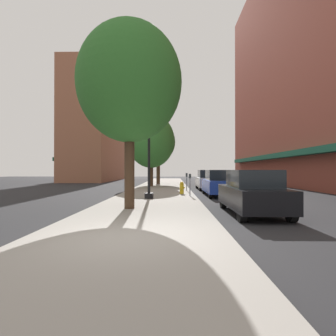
# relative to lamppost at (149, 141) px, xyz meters

# --- Properties ---
(ground_plane) EXTENTS (90.00, 90.00, 0.00)m
(ground_plane) POSITION_rel_lamppost_xyz_m (4.25, 9.61, -3.20)
(ground_plane) COLOR #232326
(sidewalk_slab) EXTENTS (4.80, 50.00, 0.12)m
(sidewalk_slab) POSITION_rel_lamppost_xyz_m (0.25, 10.61, -3.14)
(sidewalk_slab) COLOR gray
(sidewalk_slab) RESTS_ON ground
(building_right_brick) EXTENTS (6.80, 40.00, 26.98)m
(building_right_brick) POSITION_rel_lamppost_xyz_m (15.24, 13.61, 10.26)
(building_right_brick) COLOR brown
(building_right_brick) RESTS_ON ground
(building_far_background) EXTENTS (6.80, 18.00, 16.65)m
(building_far_background) POSITION_rel_lamppost_xyz_m (-10.76, 28.61, 5.10)
(building_far_background) COLOR #9E6047
(building_far_background) RESTS_ON ground
(lamppost) EXTENTS (0.48, 0.48, 5.90)m
(lamppost) POSITION_rel_lamppost_xyz_m (0.00, 0.00, 0.00)
(lamppost) COLOR black
(lamppost) RESTS_ON sidewalk_slab
(fire_hydrant) EXTENTS (0.33, 0.26, 0.79)m
(fire_hydrant) POSITION_rel_lamppost_xyz_m (1.86, 2.89, -2.68)
(fire_hydrant) COLOR gold
(fire_hydrant) RESTS_ON sidewalk_slab
(parking_meter_near) EXTENTS (0.14, 0.09, 1.31)m
(parking_meter_near) POSITION_rel_lamppost_xyz_m (2.30, 1.55, -2.25)
(parking_meter_near) COLOR slate
(parking_meter_near) RESTS_ON sidewalk_slab
(parking_meter_far) EXTENTS (0.14, 0.09, 1.31)m
(parking_meter_far) POSITION_rel_lamppost_xyz_m (2.30, 5.47, -2.25)
(parking_meter_far) COLOR slate
(parking_meter_far) RESTS_ON sidewalk_slab
(tree_near) EXTENTS (3.79, 3.79, 6.85)m
(tree_near) POSITION_rel_lamppost_xyz_m (-0.35, 15.80, 1.56)
(tree_near) COLOR #422D1E
(tree_near) RESTS_ON sidewalk_slab
(tree_mid) EXTENTS (4.45, 4.45, 6.86)m
(tree_mid) POSITION_rel_lamppost_xyz_m (-0.78, 11.08, 1.21)
(tree_mid) COLOR #422D1E
(tree_mid) RESTS_ON sidewalk_slab
(tree_far) EXTENTS (4.20, 4.20, 7.47)m
(tree_far) POSITION_rel_lamppost_xyz_m (-0.45, -3.77, 1.96)
(tree_far) COLOR #422D1E
(tree_far) RESTS_ON sidewalk_slab
(car_black) EXTENTS (1.80, 4.30, 1.66)m
(car_black) POSITION_rel_lamppost_xyz_m (4.25, -4.43, -2.39)
(car_black) COLOR black
(car_black) RESTS_ON ground
(car_blue) EXTENTS (1.80, 4.30, 1.66)m
(car_blue) POSITION_rel_lamppost_xyz_m (4.25, 2.80, -2.39)
(car_blue) COLOR black
(car_blue) RESTS_ON ground
(car_silver) EXTENTS (1.80, 4.30, 1.66)m
(car_silver) POSITION_rel_lamppost_xyz_m (4.25, 8.48, -2.39)
(car_silver) COLOR black
(car_silver) RESTS_ON ground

